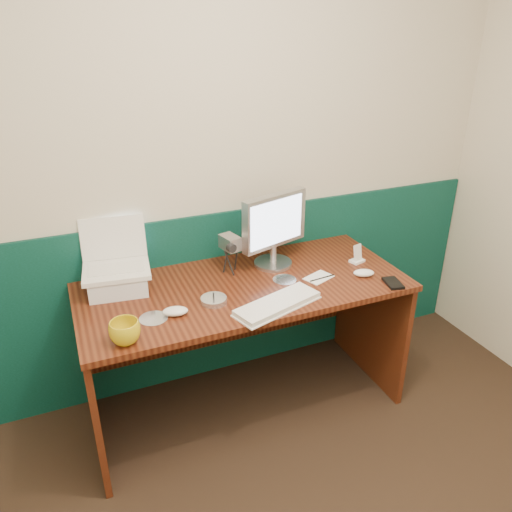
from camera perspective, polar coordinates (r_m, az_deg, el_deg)
name	(u,v)px	position (r m, az deg, el deg)	size (l,w,h in m)	color
back_wall	(193,169)	(2.55, -7.24, 9.89)	(3.50, 0.04, 2.50)	beige
wainscot	(201,299)	(2.83, -6.35, -4.96)	(3.48, 0.02, 1.00)	#073026
desk	(245,348)	(2.65, -1.28, -10.42)	(1.60, 0.70, 0.75)	#38130A
laptop_riser	(118,281)	(2.46, -15.50, -2.82)	(0.27, 0.23, 0.09)	silver
laptop	(113,248)	(2.39, -15.98, 0.86)	(0.31, 0.24, 0.26)	white
monitor	(273,231)	(2.56, 2.01, 2.88)	(0.39, 0.11, 0.39)	#AFAFB4
keyboard	(277,305)	(2.26, 2.47, -5.57)	(0.41, 0.14, 0.02)	white
mouse_right	(364,273)	(2.57, 12.22, -1.89)	(0.11, 0.06, 0.04)	white
mouse_left	(175,311)	(2.22, -9.21, -6.24)	(0.11, 0.07, 0.04)	white
mug	(125,332)	(2.07, -14.75, -8.42)	(0.12, 0.12, 0.10)	gold
camcorder	(230,255)	(2.52, -2.96, 0.11)	(0.09, 0.13, 0.20)	#A9A9AE
cd_spindle	(214,300)	(2.30, -4.85, -5.04)	(0.12, 0.12, 0.02)	silver
cd_loose_a	(153,318)	(2.23, -11.65, -6.98)	(0.12, 0.12, 0.00)	#B4B9C4
cd_loose_b	(285,279)	(2.49, 3.28, -2.69)	(0.12, 0.12, 0.00)	silver
pen	(322,278)	(2.52, 7.56, -2.52)	(0.01, 0.01, 0.14)	black
papers	(319,277)	(2.53, 7.18, -2.45)	(0.14, 0.09, 0.00)	white
dock	(357,261)	(2.72, 11.46, -0.55)	(0.07, 0.05, 0.01)	white
music_player	(358,252)	(2.70, 11.55, 0.41)	(0.05, 0.01, 0.09)	white
pda	(393,283)	(2.53, 15.39, -3.00)	(0.07, 0.12, 0.01)	black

